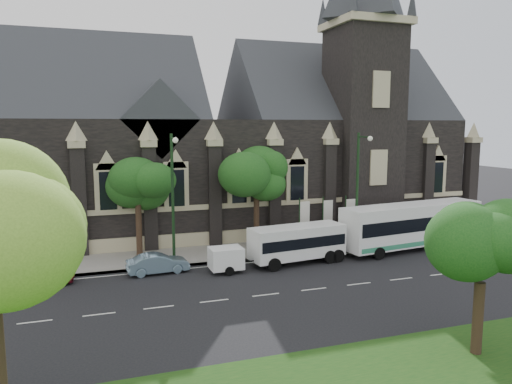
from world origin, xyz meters
name	(u,v)px	position (x,y,z in m)	size (l,w,h in m)	color
ground	(266,295)	(0.00, 0.00, 0.00)	(160.00, 160.00, 0.00)	black
sidewalk	(223,253)	(0.00, 9.50, 0.07)	(80.00, 5.00, 0.15)	gray
museum	(250,140)	(5.12, 18.78, 8.17)	(40.00, 17.70, 29.90)	black
tree_park_east	(483,245)	(6.18, -9.32, 4.62)	(3.40, 3.40, 6.28)	black
tree_walk_right	(258,174)	(3.21, 10.71, 5.82)	(4.08, 4.08, 7.80)	black
tree_walk_left	(140,179)	(-5.80, 10.70, 5.73)	(3.91, 3.91, 7.64)	black
street_lamp_near	(359,184)	(10.00, 7.09, 5.11)	(0.36, 1.88, 9.00)	black
street_lamp_mid	(173,193)	(-4.00, 7.09, 5.11)	(0.36, 1.88, 9.00)	black
banner_flag_left	(303,218)	(6.29, 9.00, 2.38)	(0.90, 0.10, 4.00)	black
banner_flag_center	(326,217)	(8.29, 9.00, 2.38)	(0.90, 0.10, 4.00)	black
banner_flag_right	(349,215)	(10.29, 9.00, 2.38)	(0.90, 0.10, 4.00)	black
tour_coach	(412,225)	(14.22, 6.11, 1.92)	(12.33, 4.13, 3.53)	white
shuttle_bus	(298,242)	(4.29, 5.41, 1.52)	(6.99, 3.15, 2.61)	white
box_trailer	(226,258)	(-1.00, 4.89, 0.93)	(3.08, 1.81, 1.64)	white
sedan	(158,263)	(-5.25, 6.11, 0.65)	(1.38, 3.96, 1.30)	#7392A7
car_far_red	(41,274)	(-12.21, 5.97, 0.65)	(1.52, 3.79, 1.29)	maroon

